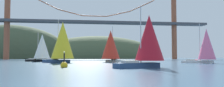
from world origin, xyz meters
name	(u,v)px	position (x,y,z in m)	size (l,w,h in m)	color
ground_plane	(147,71)	(0.00, 0.00, 0.00)	(360.00, 360.00, 0.00)	#385670
headland_center	(98,59)	(5.00, 135.00, 0.00)	(89.75, 44.00, 31.53)	#4C5B3D
headland_left	(8,59)	(-55.00, 135.00, 0.00)	(83.88, 44.00, 45.25)	#425138
suspension_bridge	(95,21)	(0.00, 95.00, 20.11)	(124.38, 6.00, 41.10)	brown
sailboat_pink_spinnaker	(206,45)	(22.57, 26.10, 4.30)	(7.86, 8.17, 9.87)	white
sailboat_crimson_sail	(148,40)	(2.37, 7.20, 4.16)	(8.50, 5.73, 8.99)	navy
sailboat_scarlet_sail	(111,45)	(0.81, 37.29, 4.69)	(7.03, 9.22, 10.28)	#B7B2A8
sailboat_yellow_sail	(62,41)	(-12.07, 32.43, 5.40)	(9.50, 9.78, 11.08)	navy
sailboat_white_mainsail	(42,47)	(-19.56, 48.48, 4.62)	(8.52, 6.39, 9.14)	black
channel_buoy	(64,65)	(-10.03, 9.70, 0.37)	(1.10, 1.10, 2.64)	gold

